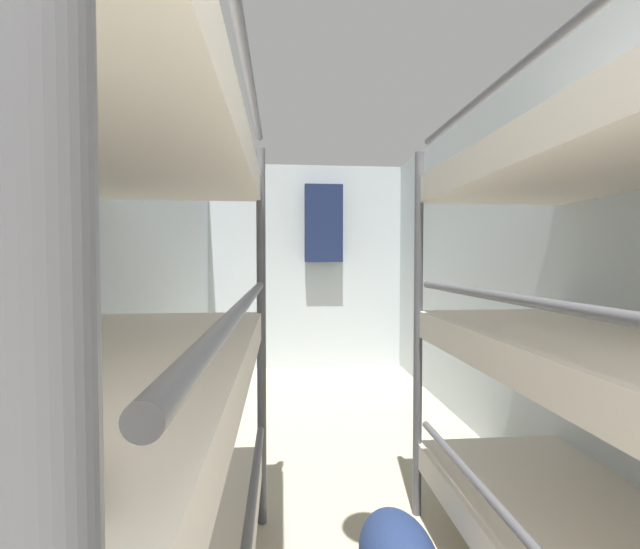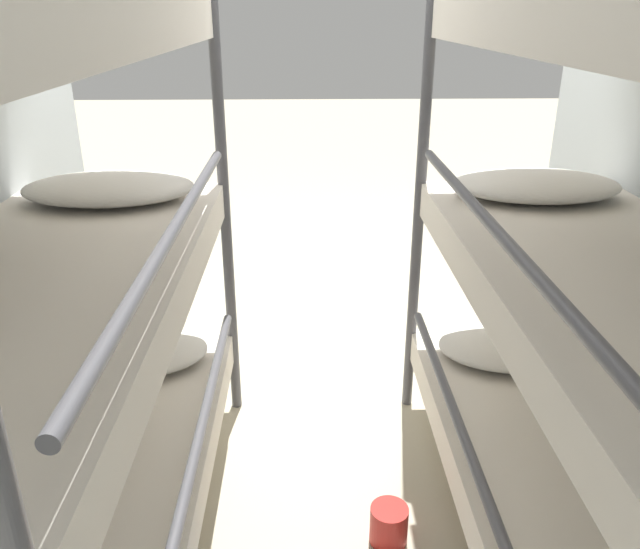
# 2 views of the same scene
# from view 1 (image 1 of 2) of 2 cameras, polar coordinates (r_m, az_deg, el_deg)

# --- Properties ---
(wall_left) EXTENTS (0.06, 5.60, 2.42)m
(wall_left) POSITION_cam_1_polar(r_m,az_deg,el_deg) (2.52, -25.77, -0.14)
(wall_left) COLOR silver
(wall_left) RESTS_ON ground_plane
(wall_right) EXTENTS (0.06, 5.60, 2.42)m
(wall_right) POSITION_cam_1_polar(r_m,az_deg,el_deg) (2.78, 26.82, 0.02)
(wall_right) COLOR silver
(wall_right) RESTS_ON ground_plane
(wall_back) EXTENTS (2.42, 0.06, 2.42)m
(wall_back) POSITION_cam_1_polar(r_m,az_deg,el_deg) (5.13, -1.90, 1.01)
(wall_back) COLOR silver
(wall_back) RESTS_ON ground_plane
(bunk_stack_left_near) EXTENTS (0.78, 1.94, 1.86)m
(bunk_stack_left_near) POSITION_cam_1_polar(r_m,az_deg,el_deg) (1.20, -28.87, -13.18)
(bunk_stack_left_near) COLOR #4C4C51
(bunk_stack_left_near) RESTS_ON ground_plane
(hanging_coat) EXTENTS (0.44, 0.12, 0.90)m
(hanging_coat) POSITION_cam_1_polar(r_m,az_deg,el_deg) (5.02, 0.49, 6.82)
(hanging_coat) COLOR #192347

